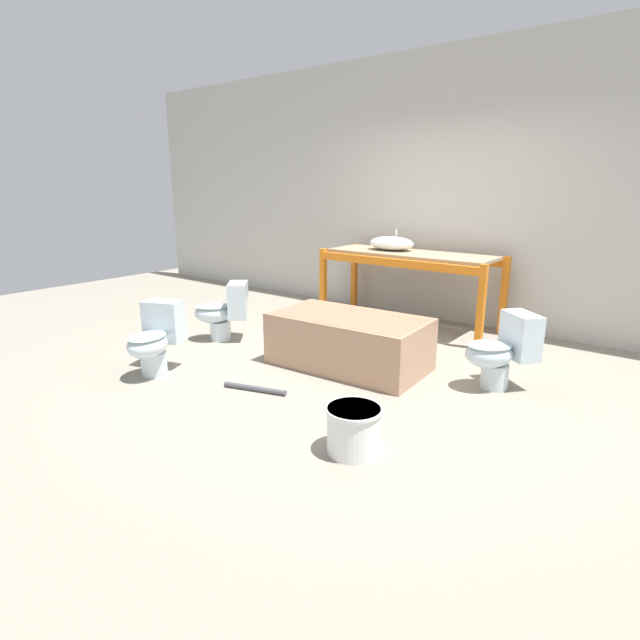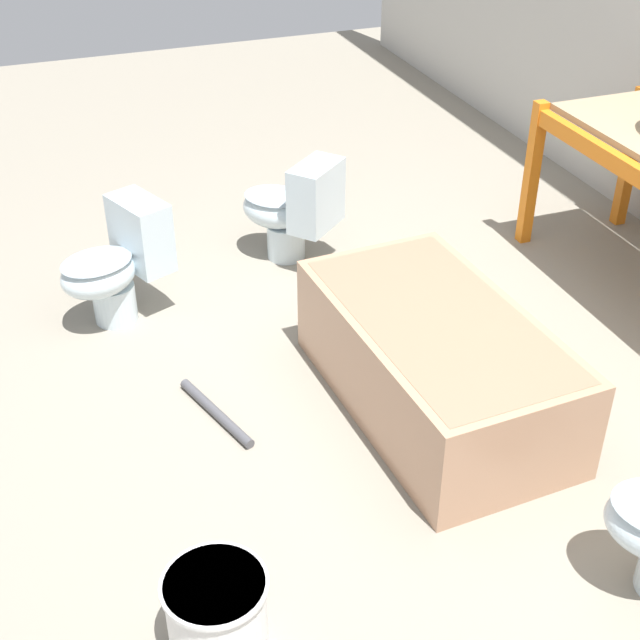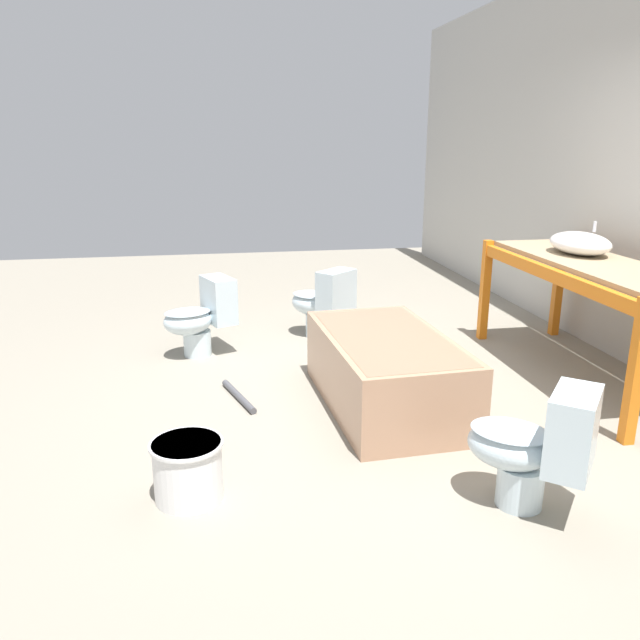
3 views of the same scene
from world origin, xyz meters
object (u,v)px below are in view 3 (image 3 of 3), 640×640
(bathtub_main, at_px, (386,366))
(bucket_white, at_px, (188,469))
(toilet_extra, at_px, (534,446))
(toilet_near, at_px, (201,316))
(toilet_far, at_px, (322,302))
(sink_basin, at_px, (580,243))

(bathtub_main, bearing_deg, bucket_white, -57.18)
(toilet_extra, xyz_separation_m, bucket_white, (-0.37, -1.63, -0.17))
(toilet_near, distance_m, bucket_white, 2.20)
(bathtub_main, bearing_deg, toilet_far, -177.38)
(toilet_near, bearing_deg, toilet_extra, 9.48)
(sink_basin, height_order, bathtub_main, sink_basin)
(toilet_near, relative_size, bucket_white, 1.81)
(toilet_near, bearing_deg, toilet_far, 83.02)
(bathtub_main, distance_m, bucket_white, 1.58)
(toilet_near, xyz_separation_m, bucket_white, (2.19, -0.06, -0.17))
(toilet_extra, height_order, bucket_white, toilet_extra)
(bucket_white, bearing_deg, toilet_far, 155.67)
(bucket_white, bearing_deg, sink_basin, 116.39)
(bucket_white, bearing_deg, toilet_extra, 77.17)
(toilet_far, relative_size, toilet_extra, 1.00)
(sink_basin, relative_size, bucket_white, 1.56)
(toilet_far, xyz_separation_m, toilet_extra, (2.85, 0.51, 0.00))
(toilet_extra, bearing_deg, sink_basin, -175.59)
(bucket_white, bearing_deg, toilet_near, 178.48)
(toilet_near, height_order, bucket_white, toilet_near)
(sink_basin, distance_m, bucket_white, 3.36)
(toilet_far, height_order, bucket_white, toilet_far)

